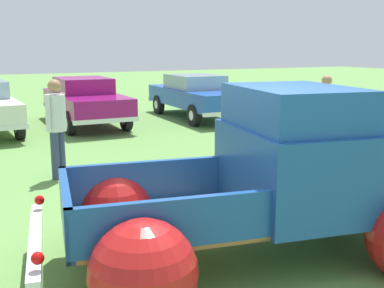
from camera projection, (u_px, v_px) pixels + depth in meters
The scene contains 7 objects.
ground_plane at pixel (245, 257), 5.40m from camera, with size 80.00×80.00×0.00m, color #609347.
vintage_pickup_truck at pixel (278, 190), 5.36m from camera, with size 4.87×3.35×1.96m.
show_car_2 at pixel (85, 99), 14.38m from camera, with size 1.82×4.65×1.43m.
show_car_3 at pixel (196, 95), 15.85m from camera, with size 1.95×4.77×1.43m.
spectator_0 at pixel (56, 122), 8.45m from camera, with size 0.48×0.48×1.79m.
spectator_2 at pixel (325, 108), 10.68m from camera, with size 0.53×0.44×1.73m.
lane_cone_0 at pixel (276, 157), 8.91m from camera, with size 0.36×0.36×0.63m.
Camera 1 is at (-2.80, -4.22, 2.34)m, focal length 44.45 mm.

